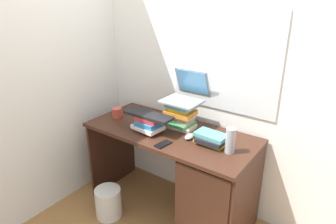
{
  "coord_description": "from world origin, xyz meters",
  "views": [
    {
      "loc": [
        1.27,
        -1.8,
        1.84
      ],
      "look_at": [
        0.0,
        -0.04,
        0.96
      ],
      "focal_mm": 32.1,
      "sensor_mm": 36.0,
      "label": 1
    }
  ],
  "objects_px": {
    "book_stack_side": "(211,139)",
    "keyboard": "(148,115)",
    "book_stack_tall": "(181,115)",
    "computer_mouse": "(190,137)",
    "book_stack_keyboard_riser": "(148,124)",
    "water_bottle": "(230,141)",
    "mug": "(117,113)",
    "cell_phone": "(163,144)",
    "desk": "(205,184)",
    "wastebasket": "(108,203)",
    "laptop": "(186,93)"
  },
  "relations": [
    {
      "from": "book_stack_keyboard_riser",
      "to": "cell_phone",
      "type": "bearing_deg",
      "value": -26.39
    },
    {
      "from": "book_stack_tall",
      "to": "computer_mouse",
      "type": "xyz_separation_m",
      "value": [
        0.17,
        -0.13,
        -0.09
      ]
    },
    {
      "from": "desk",
      "to": "book_stack_side",
      "type": "height_order",
      "value": "book_stack_side"
    },
    {
      "from": "desk",
      "to": "cell_phone",
      "type": "distance_m",
      "value": 0.49
    },
    {
      "from": "book_stack_keyboard_riser",
      "to": "laptop",
      "type": "relative_size",
      "value": 0.73
    },
    {
      "from": "book_stack_keyboard_riser",
      "to": "keyboard",
      "type": "height_order",
      "value": "keyboard"
    },
    {
      "from": "book_stack_keyboard_riser",
      "to": "water_bottle",
      "type": "relative_size",
      "value": 1.33
    },
    {
      "from": "book_stack_side",
      "to": "keyboard",
      "type": "relative_size",
      "value": 0.58
    },
    {
      "from": "laptop",
      "to": "computer_mouse",
      "type": "distance_m",
      "value": 0.38
    },
    {
      "from": "desk",
      "to": "book_stack_keyboard_riser",
      "type": "distance_m",
      "value": 0.65
    },
    {
      "from": "desk",
      "to": "keyboard",
      "type": "height_order",
      "value": "keyboard"
    },
    {
      "from": "laptop",
      "to": "computer_mouse",
      "type": "height_order",
      "value": "laptop"
    },
    {
      "from": "book_stack_keyboard_riser",
      "to": "computer_mouse",
      "type": "distance_m",
      "value": 0.35
    },
    {
      "from": "water_bottle",
      "to": "desk",
      "type": "bearing_deg",
      "value": 175.55
    },
    {
      "from": "book_stack_side",
      "to": "mug",
      "type": "xyz_separation_m",
      "value": [
        -0.92,
        -0.04,
        0.0
      ]
    },
    {
      "from": "laptop",
      "to": "mug",
      "type": "xyz_separation_m",
      "value": [
        -0.58,
        -0.23,
        -0.23
      ]
    },
    {
      "from": "desk",
      "to": "book_stack_tall",
      "type": "relative_size",
      "value": 5.63
    },
    {
      "from": "laptop",
      "to": "cell_phone",
      "type": "xyz_separation_m",
      "value": [
        0.06,
        -0.41,
        -0.27
      ]
    },
    {
      "from": "desk",
      "to": "book_stack_side",
      "type": "distance_m",
      "value": 0.4
    },
    {
      "from": "desk",
      "to": "book_stack_tall",
      "type": "distance_m",
      "value": 0.59
    },
    {
      "from": "keyboard",
      "to": "wastebasket",
      "type": "relative_size",
      "value": 1.58
    },
    {
      "from": "water_bottle",
      "to": "keyboard",
      "type": "bearing_deg",
      "value": -174.82
    },
    {
      "from": "mug",
      "to": "cell_phone",
      "type": "bearing_deg",
      "value": -15.15
    },
    {
      "from": "cell_phone",
      "to": "book_stack_tall",
      "type": "bearing_deg",
      "value": 107.78
    },
    {
      "from": "laptop",
      "to": "mug",
      "type": "bearing_deg",
      "value": -157.9
    },
    {
      "from": "book_stack_keyboard_riser",
      "to": "keyboard",
      "type": "distance_m",
      "value": 0.08
    },
    {
      "from": "book_stack_tall",
      "to": "book_stack_keyboard_riser",
      "type": "xyz_separation_m",
      "value": [
        -0.17,
        -0.21,
        -0.05
      ]
    },
    {
      "from": "laptop",
      "to": "water_bottle",
      "type": "height_order",
      "value": "laptop"
    },
    {
      "from": "book_stack_side",
      "to": "laptop",
      "type": "xyz_separation_m",
      "value": [
        -0.35,
        0.19,
        0.24
      ]
    },
    {
      "from": "computer_mouse",
      "to": "wastebasket",
      "type": "xyz_separation_m",
      "value": [
        -0.58,
        -0.36,
        -0.66
      ]
    },
    {
      "from": "book_stack_keyboard_riser",
      "to": "book_stack_side",
      "type": "bearing_deg",
      "value": 11.23
    },
    {
      "from": "keyboard",
      "to": "wastebasket",
      "type": "distance_m",
      "value": 0.87
    },
    {
      "from": "mug",
      "to": "wastebasket",
      "type": "relative_size",
      "value": 0.46
    },
    {
      "from": "desk",
      "to": "wastebasket",
      "type": "height_order",
      "value": "desk"
    },
    {
      "from": "book_stack_keyboard_riser",
      "to": "wastebasket",
      "type": "distance_m",
      "value": 0.8
    },
    {
      "from": "water_bottle",
      "to": "wastebasket",
      "type": "bearing_deg",
      "value": -159.26
    },
    {
      "from": "wastebasket",
      "to": "cell_phone",
      "type": "bearing_deg",
      "value": 19.4
    },
    {
      "from": "book_stack_side",
      "to": "cell_phone",
      "type": "relative_size",
      "value": 1.8
    },
    {
      "from": "mug",
      "to": "cell_phone",
      "type": "height_order",
      "value": "mug"
    },
    {
      "from": "mug",
      "to": "desk",
      "type": "bearing_deg",
      "value": 1.45
    },
    {
      "from": "desk",
      "to": "book_stack_keyboard_riser",
      "type": "bearing_deg",
      "value": -170.86
    },
    {
      "from": "keyboard",
      "to": "water_bottle",
      "type": "height_order",
      "value": "water_bottle"
    },
    {
      "from": "keyboard",
      "to": "water_bottle",
      "type": "relative_size",
      "value": 2.26
    },
    {
      "from": "mug",
      "to": "wastebasket",
      "type": "distance_m",
      "value": 0.78
    },
    {
      "from": "cell_phone",
      "to": "water_bottle",
      "type": "bearing_deg",
      "value": 28.8
    },
    {
      "from": "mug",
      "to": "computer_mouse",
      "type": "bearing_deg",
      "value": 1.82
    },
    {
      "from": "keyboard",
      "to": "mug",
      "type": "distance_m",
      "value": 0.42
    },
    {
      "from": "keyboard",
      "to": "cell_phone",
      "type": "distance_m",
      "value": 0.3
    },
    {
      "from": "water_bottle",
      "to": "cell_phone",
      "type": "height_order",
      "value": "water_bottle"
    },
    {
      "from": "mug",
      "to": "book_stack_side",
      "type": "bearing_deg",
      "value": 2.78
    }
  ]
}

